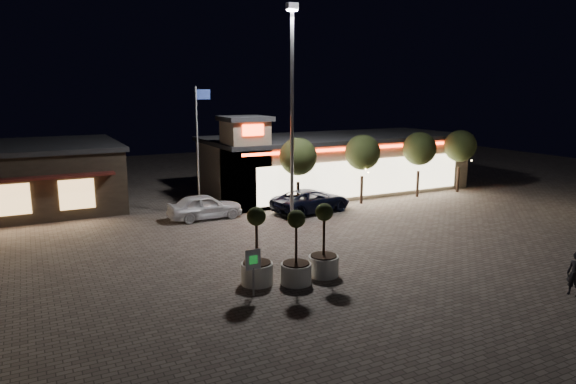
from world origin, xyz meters
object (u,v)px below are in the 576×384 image
pedestrian (576,274)px  planter_mid (296,261)px  white_sedan (205,206)px  valet_sign (253,264)px  pickup_truck (311,200)px  planter_left (257,260)px

pedestrian → planter_mid: planter_mid is taller
white_sedan → valet_sign: (-2.10, -12.42, 0.53)m
valet_sign → planter_mid: bearing=11.2°
pickup_truck → white_sedan: 6.85m
white_sedan → pedestrian: (8.95, -17.95, 0.09)m
pedestrian → pickup_truck: bearing=174.1°
planter_left → valet_sign: (-0.64, -1.11, 0.31)m
pedestrian → planter_mid: bearing=-137.1°
planter_left → planter_mid: 1.60m
white_sedan → valet_sign: 12.61m
pickup_truck → white_sedan: bearing=68.7°
pedestrian → valet_sign: (-11.05, 5.53, 0.44)m
pedestrian → white_sedan: bearing=-167.1°
pickup_truck → white_sedan: white_sedan is taller
pickup_truck → planter_left: 12.86m
white_sedan → valet_sign: size_ratio=2.44×
pickup_truck → planter_mid: (-6.74, -10.63, 0.21)m
planter_left → valet_sign: bearing=-119.7°
white_sedan → pedestrian: bearing=-153.6°
planter_mid → pedestrian: bearing=-33.5°
pedestrian → planter_mid: (-8.99, 5.94, 0.09)m
white_sedan → valet_sign: bearing=170.3°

